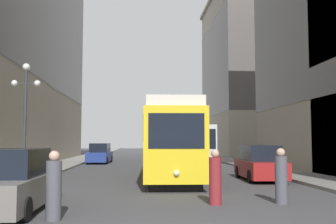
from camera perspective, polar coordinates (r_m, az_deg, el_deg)
name	(u,v)px	position (r m, az deg, el deg)	size (l,w,h in m)	color
sidewalk_left	(87,157)	(48.13, -11.75, -6.47)	(2.80, 120.00, 0.15)	gray
sidewalk_right	(214,157)	(48.52, 6.68, -6.51)	(2.80, 120.00, 0.15)	gray
streetcar	(170,140)	(21.77, 0.25, -4.08)	(3.03, 13.00, 3.89)	black
transit_bus	(192,142)	(39.01, 3.54, -4.35)	(2.85, 11.34, 3.45)	black
parked_car_left_near	(100,154)	(36.86, -9.86, -6.02)	(2.07, 4.96, 1.82)	black
parked_car_left_mid	(11,182)	(12.44, -21.78, -9.48)	(1.90, 4.81, 1.82)	black
parked_car_right_far	(260,164)	(21.29, 13.18, -7.35)	(2.06, 4.83, 1.82)	black
pedestrian_crossing_near	(54,188)	(10.77, -16.27, -10.52)	(0.40, 0.40, 1.79)	#4C4C56
pedestrian_crossing_far	(215,179)	(12.92, 6.88, -9.62)	(0.40, 0.40, 1.78)	maroon
pedestrian_on_sidewalk	(281,178)	(13.58, 16.12, -9.16)	(0.40, 0.40, 1.81)	#4C4C56
lamp_post_left_near	(25,103)	(20.42, -20.01, 1.20)	(1.41, 0.36, 5.71)	#333338
building_right_corner	(263,73)	(58.78, 13.66, 5.59)	(15.29, 20.34, 23.18)	#B2A893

